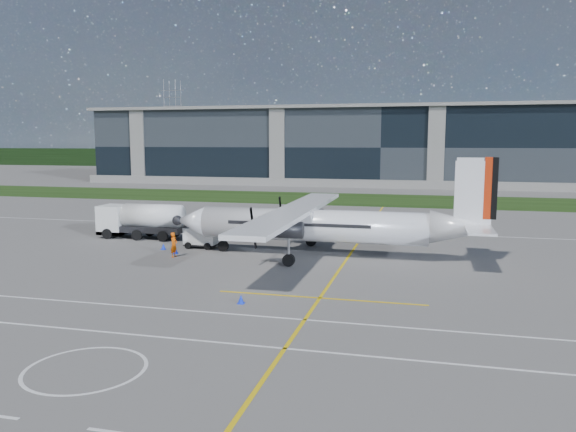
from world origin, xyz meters
TOP-DOWN VIEW (x-y plane):
  - ground at (0.00, 40.00)m, footprint 400.00×400.00m
  - grass_strip at (0.00, 48.00)m, footprint 400.00×18.00m
  - terminal_building at (0.00, 80.00)m, footprint 120.00×20.00m
  - tree_line at (0.00, 140.00)m, footprint 400.00×6.00m
  - pylon_west at (-80.00, 150.00)m, footprint 9.00×4.60m
  - yellow_taxiway_centerline at (3.00, 10.00)m, footprint 0.20×70.00m
  - white_lane_line at (0.00, -14.00)m, footprint 90.00×0.15m
  - turboprop_aircraft at (1.16, 5.39)m, footprint 24.71×25.63m
  - fuel_tanker_truck at (-17.04, 9.45)m, footprint 8.39×2.73m
  - baggage_tug at (-9.39, 6.44)m, footprint 2.82×1.69m
  - ground_crew_person at (-9.94, 2.42)m, footprint 0.72×0.94m
  - safety_cone_nose_port at (-10.38, 3.63)m, footprint 0.36×0.36m
  - safety_cone_portwing at (-0.99, -8.09)m, footprint 0.36×0.36m
  - safety_cone_fwd at (-12.09, 4.93)m, footprint 0.36×0.36m
  - safety_cone_stbdwing at (-1.64, 17.75)m, footprint 0.36×0.36m

SIDE VIEW (x-z plane):
  - ground at x=0.00m, z-range 0.00..0.00m
  - yellow_taxiway_centerline at x=3.00m, z-range 0.00..0.01m
  - white_lane_line at x=0.00m, z-range 0.00..0.01m
  - grass_strip at x=0.00m, z-range 0.00..0.04m
  - safety_cone_nose_port at x=-10.38m, z-range 0.00..0.50m
  - safety_cone_portwing at x=-0.99m, z-range 0.00..0.50m
  - safety_cone_fwd at x=-12.09m, z-range 0.00..0.50m
  - safety_cone_stbdwing at x=-1.64m, z-range 0.00..0.50m
  - baggage_tug at x=-9.39m, z-range 0.00..1.69m
  - ground_crew_person at x=-9.94m, z-range 0.00..2.17m
  - fuel_tanker_truck at x=-17.04m, z-range 0.00..3.15m
  - tree_line at x=0.00m, z-range 0.00..6.00m
  - turboprop_aircraft at x=1.16m, z-range 0.00..7.69m
  - terminal_building at x=0.00m, z-range 0.00..15.00m
  - pylon_west at x=-80.00m, z-range 0.00..30.00m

